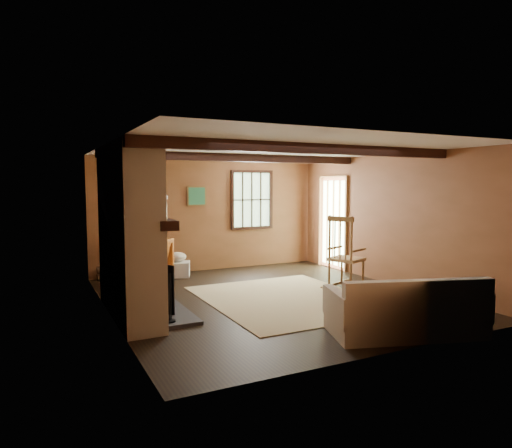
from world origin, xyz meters
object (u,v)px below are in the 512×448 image
rocking_chair (345,257)px  sofa (407,314)px  fireplace (130,238)px  armchair (142,260)px  laundry_basket (177,269)px

rocking_chair → sofa: rocking_chair is taller
sofa → fireplace: bearing=158.2°
sofa → armchair: armchair is taller
fireplace → armchair: size_ratio=2.64×
armchair → sofa: bearing=71.0°
fireplace → laundry_basket: size_ratio=4.80×
rocking_chair → armchair: rocking_chair is taller
fireplace → rocking_chair: size_ratio=1.85×
rocking_chair → laundry_basket: 3.34m
sofa → armchair: bearing=134.1°
rocking_chair → armchair: bearing=34.6°
armchair → rocking_chair: bearing=101.9°
rocking_chair → laundry_basket: rocking_chair is taller
laundry_basket → armchair: size_ratio=0.55×
rocking_chair → laundry_basket: (-2.45, 2.23, -0.40)m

